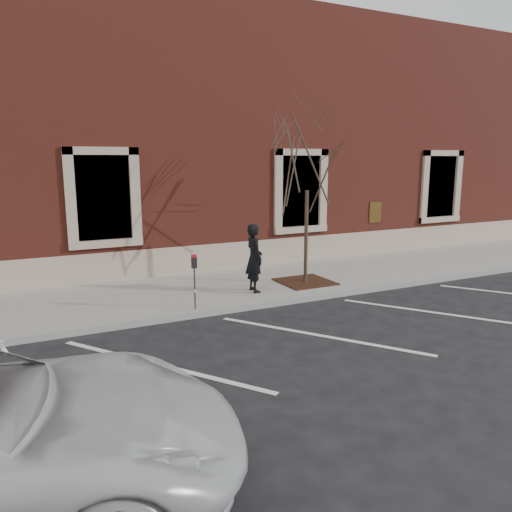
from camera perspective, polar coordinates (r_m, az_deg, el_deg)
ground at (r=11.75m, az=1.31°, el=-5.78°), size 120.00×120.00×0.00m
sidewalk_near at (r=13.24m, az=-2.22°, el=-3.50°), size 40.00×3.50×0.15m
curb_near at (r=11.69m, az=1.43°, el=-5.49°), size 40.00×0.12×0.15m
parking_stripes at (r=9.96m, az=7.29°, el=-9.00°), size 28.00×4.40×0.01m
building_civic at (r=18.46m, az=-10.18°, el=12.74°), size 40.00×8.62×8.00m
man at (r=12.28m, az=-0.21°, el=-0.24°), size 0.44×0.64×1.70m
parking_meter at (r=10.93m, az=-7.06°, el=-1.76°), size 0.11×0.08×1.21m
tree_grate at (r=13.43m, az=5.64°, el=-2.94°), size 1.34×1.34×0.03m
sapling at (r=13.03m, az=5.91°, el=10.39°), size 2.67×2.67×4.45m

